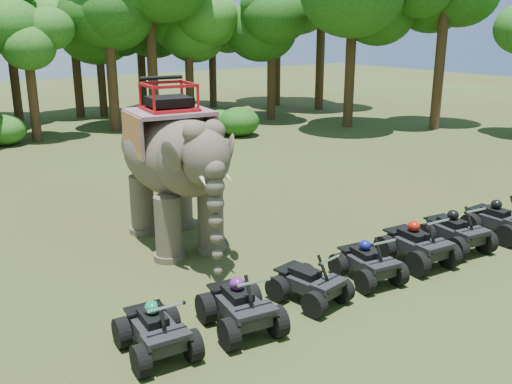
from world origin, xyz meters
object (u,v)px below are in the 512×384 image
(atv_3, at_px, (368,257))
(atv_6, at_px, (500,215))
(atv_0, at_px, (156,323))
(atv_2, at_px, (310,276))
(atv_5, at_px, (456,226))
(elephant, at_px, (173,163))
(atv_4, at_px, (418,239))
(atv_1, at_px, (241,299))

(atv_3, bearing_deg, atv_6, 6.26)
(atv_0, xyz_separation_m, atv_3, (5.60, -0.15, -0.02))
(atv_2, distance_m, atv_5, 5.32)
(elephant, distance_m, atv_5, 8.02)
(elephant, height_order, atv_4, elephant)
(atv_5, bearing_deg, elephant, 148.02)
(atv_5, bearing_deg, atv_2, -172.10)
(atv_5, relative_size, atv_6, 1.00)
(atv_6, bearing_deg, atv_2, 179.08)
(atv_0, relative_size, atv_3, 1.03)
(atv_2, bearing_deg, elephant, 88.14)
(elephant, height_order, atv_0, elephant)
(atv_6, bearing_deg, atv_3, 178.57)
(atv_4, bearing_deg, atv_1, -173.32)
(elephant, relative_size, atv_4, 2.96)
(atv_3, height_order, atv_4, atv_4)
(atv_0, height_order, atv_5, atv_5)
(atv_6, bearing_deg, atv_0, 178.99)
(atv_5, bearing_deg, atv_0, -172.72)
(atv_3, height_order, atv_6, atv_6)
(elephant, relative_size, atv_6, 3.03)
(elephant, xyz_separation_m, atv_4, (4.31, -5.09, -1.62))
(atv_3, bearing_deg, atv_2, -171.77)
(elephant, bearing_deg, atv_5, -31.91)
(elephant, distance_m, atv_1, 5.52)
(atv_2, bearing_deg, atv_1, 172.87)
(elephant, height_order, atv_1, elephant)
(atv_1, relative_size, atv_4, 0.97)
(elephant, bearing_deg, atv_6, -25.40)
(atv_0, relative_size, atv_4, 0.92)
(atv_1, height_order, atv_3, atv_1)
(atv_0, relative_size, atv_2, 1.03)
(elephant, xyz_separation_m, atv_5, (5.97, -5.09, -1.64))
(atv_2, relative_size, atv_3, 1.00)
(atv_2, xyz_separation_m, atv_3, (1.87, -0.01, 0.00))
(atv_3, distance_m, atv_6, 5.32)
(elephant, distance_m, atv_6, 9.58)
(atv_5, bearing_deg, atv_3, -172.20)
(atv_1, relative_size, atv_2, 1.09)
(elephant, relative_size, atv_0, 3.24)
(atv_0, height_order, atv_3, atv_0)
(elephant, bearing_deg, atv_2, -74.11)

